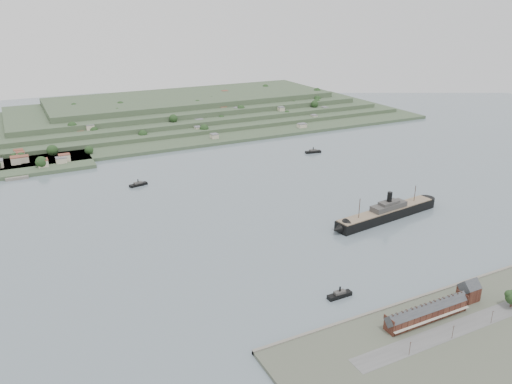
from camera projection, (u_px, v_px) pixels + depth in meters
name	position (u px, v px, depth m)	size (l,w,h in m)	color
ground	(290.00, 214.00, 427.25)	(1400.00, 1400.00, 0.00)	slate
near_shore	(465.00, 334.00, 271.04)	(220.00, 80.00, 2.60)	#4C5142
terrace_row	(427.00, 312.00, 280.39)	(55.60, 9.80, 11.07)	#401E16
gabled_building	(469.00, 290.00, 299.04)	(10.40, 10.18, 14.09)	#401E16
far_peninsula	(176.00, 113.00, 762.81)	(760.00, 309.00, 30.00)	#3A5136
steamship	(384.00, 214.00, 414.88)	(116.47, 26.57, 27.97)	black
tugboat	(340.00, 295.00, 306.41)	(16.30, 4.41, 7.33)	black
ferry_west	(138.00, 184.00, 492.72)	(18.78, 8.95, 6.79)	black
ferry_east	(313.00, 151.00, 600.49)	(19.96, 8.42, 7.25)	black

